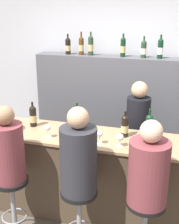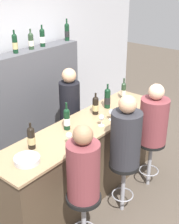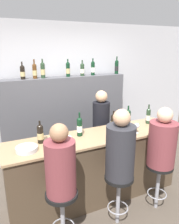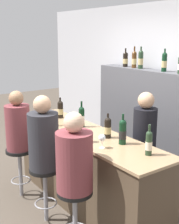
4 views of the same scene
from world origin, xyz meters
The scene contains 28 objects.
ground_plane centered at (0.00, 0.00, 0.00)m, with size 16.00×16.00×0.00m, color #4C4238.
wall_back centered at (0.00, 1.79, 1.30)m, with size 6.40×0.05×2.60m.
bar_counter centered at (0.00, 0.29, 0.49)m, with size 2.51×0.62×0.98m.
back_bar_cabinet centered at (0.00, 1.56, 0.82)m, with size 2.35×0.28×1.64m.
wine_bottle_counter_0 centered at (-0.75, 0.38, 1.11)m, with size 0.08×0.08×0.30m.
wine_bottle_counter_1 centered at (-0.21, 0.38, 1.12)m, with size 0.08×0.08×0.34m.
wine_bottle_counter_2 centered at (0.33, 0.38, 1.10)m, with size 0.08×0.08×0.29m.
wine_bottle_counter_3 centered at (0.58, 0.38, 1.12)m, with size 0.08×0.08×0.34m.
wine_bottle_counter_4 centered at (0.97, 0.38, 1.11)m, with size 0.07×0.07×0.31m.
wine_bottle_backbar_0 centered at (-0.72, 1.56, 1.76)m, with size 0.08×0.08×0.29m.
wine_bottle_backbar_1 centered at (-0.53, 1.56, 1.77)m, with size 0.07×0.07×0.32m.
wine_bottle_backbar_2 centered at (-0.39, 1.56, 1.78)m, with size 0.08×0.08×0.32m.
wine_bottle_backbar_3 centered at (0.07, 1.56, 1.77)m, with size 0.07×0.07×0.31m.
wine_bottle_backbar_4 centered at (0.35, 1.56, 1.76)m, with size 0.08×0.08×0.29m.
wine_bottle_backbar_5 centered at (0.57, 1.56, 1.77)m, with size 0.07×0.07×0.31m.
wine_bottle_backbar_6 centered at (1.10, 1.56, 1.78)m, with size 0.08×0.08×0.34m.
wine_glass_0 centered at (-0.45, 0.12, 1.09)m, with size 0.07×0.07×0.15m.
wine_glass_1 centered at (0.11, 0.12, 1.09)m, with size 0.07×0.07×0.14m.
wine_glass_2 centered at (0.32, 0.12, 1.08)m, with size 0.08×0.08×0.14m.
wine_glass_3 centered at (0.55, 0.12, 1.09)m, with size 0.07×0.07×0.15m.
metal_bowl centered at (-0.95, 0.22, 1.01)m, with size 0.26×0.26×0.05m.
bar_stool_left centered at (-0.70, -0.28, 0.52)m, with size 0.35×0.35×0.67m.
guest_seated_left centered at (-0.70, -0.28, 1.00)m, with size 0.32×0.32×0.78m.
bar_stool_middle centered at (0.02, -0.28, 0.52)m, with size 0.35×0.35×0.67m.
guest_seated_middle centered at (0.02, -0.28, 1.03)m, with size 0.34×0.34×0.84m.
bar_stool_right centered at (0.65, -0.28, 0.52)m, with size 0.35×0.35×0.67m.
guest_seated_right centered at (0.65, -0.28, 1.00)m, with size 0.36×0.36×0.78m.
bartender centered at (0.40, 0.90, 0.69)m, with size 0.29×0.29×1.47m.
Camera 3 is at (-1.28, -2.20, 2.16)m, focal length 35.00 mm.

